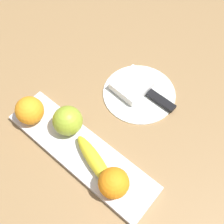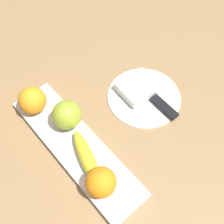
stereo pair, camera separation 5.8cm
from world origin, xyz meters
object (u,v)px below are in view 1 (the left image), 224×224
(orange_near_banana, at_px, (30,110))
(knife, at_px, (157,98))
(dinner_plate, at_px, (139,93))
(folded_napkin, at_px, (132,85))
(apple, at_px, (68,121))
(fruit_tray, at_px, (81,151))
(banana, at_px, (95,161))
(orange_near_apple, at_px, (114,183))

(orange_near_banana, bearing_deg, knife, -128.17)
(orange_near_banana, distance_m, dinner_plate, 0.31)
(orange_near_banana, xyz_separation_m, folded_napkin, (-0.14, -0.26, -0.03))
(folded_napkin, relative_size, knife, 0.58)
(dinner_plate, bearing_deg, apple, 73.49)
(fruit_tray, height_order, folded_napkin, folded_napkin)
(banana, xyz_separation_m, orange_near_apple, (-0.07, 0.02, 0.02))
(banana, bearing_deg, dinner_plate, 118.61)
(fruit_tray, xyz_separation_m, knife, (-0.05, -0.26, 0.00))
(knife, bearing_deg, folded_napkin, 10.49)
(dinner_plate, relative_size, knife, 1.18)
(banana, bearing_deg, orange_near_banana, -160.49)
(apple, relative_size, orange_near_banana, 1.04)
(fruit_tray, xyz_separation_m, orange_near_banana, (0.16, 0.02, 0.05))
(banana, height_order, knife, banana)
(orange_near_banana, height_order, knife, orange_near_banana)
(fruit_tray, bearing_deg, banana, 176.38)
(knife, bearing_deg, apple, 64.91)
(folded_napkin, height_order, knife, folded_napkin)
(banana, bearing_deg, knife, 106.84)
(banana, distance_m, orange_near_banana, 0.22)
(orange_near_apple, distance_m, folded_napkin, 0.31)
(dinner_plate, height_order, folded_napkin, folded_napkin)
(apple, relative_size, orange_near_apple, 1.08)
(orange_near_apple, height_order, folded_napkin, orange_near_apple)
(apple, bearing_deg, orange_near_banana, 23.02)
(knife, bearing_deg, orange_near_banana, 53.54)
(apple, height_order, folded_napkin, apple)
(banana, distance_m, orange_near_apple, 0.08)
(apple, relative_size, knife, 0.43)
(orange_near_apple, height_order, orange_near_banana, orange_near_banana)
(orange_near_apple, bearing_deg, dinner_plate, -64.56)
(folded_napkin, bearing_deg, dinner_plate, -180.00)
(orange_near_apple, xyz_separation_m, dinner_plate, (0.13, -0.27, -0.05))
(orange_near_banana, bearing_deg, apple, -156.98)
(orange_near_apple, height_order, dinner_plate, orange_near_apple)
(dinner_plate, bearing_deg, knife, -166.85)
(apple, height_order, orange_near_banana, apple)
(banana, distance_m, folded_napkin, 0.26)
(fruit_tray, height_order, dinner_plate, fruit_tray)
(orange_near_apple, relative_size, orange_near_banana, 0.96)
(apple, bearing_deg, fruit_tray, 158.01)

